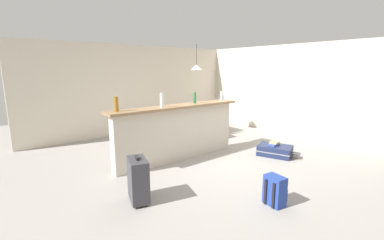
% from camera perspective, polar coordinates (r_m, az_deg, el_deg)
% --- Properties ---
extents(ground_plane, '(13.00, 13.00, 0.05)m').
position_cam_1_polar(ground_plane, '(5.75, 4.04, -8.05)').
color(ground_plane, gray).
extents(wall_back, '(6.60, 0.10, 2.50)m').
position_cam_1_polar(wall_back, '(7.96, -10.99, 6.58)').
color(wall_back, beige).
rests_on(wall_back, ground_plane).
extents(wall_right, '(0.10, 6.00, 2.50)m').
position_cam_1_polar(wall_right, '(8.01, 19.01, 6.20)').
color(wall_right, beige).
rests_on(wall_right, ground_plane).
extents(partition_half_wall, '(2.80, 0.20, 1.08)m').
position_cam_1_polar(partition_half_wall, '(5.42, -3.04, -2.99)').
color(partition_half_wall, beige).
rests_on(partition_half_wall, ground_plane).
extents(bar_countertop, '(2.96, 0.40, 0.05)m').
position_cam_1_polar(bar_countertop, '(5.31, -3.11, 2.93)').
color(bar_countertop, '#93704C').
rests_on(bar_countertop, partition_half_wall).
extents(bottle_amber, '(0.07, 0.07, 0.26)m').
position_cam_1_polar(bottle_amber, '(4.72, -16.07, 3.34)').
color(bottle_amber, '#9E661E').
rests_on(bottle_amber, bar_countertop).
extents(bottle_white, '(0.07, 0.07, 0.27)m').
position_cam_1_polar(bottle_white, '(5.06, -6.57, 4.29)').
color(bottle_white, silver).
rests_on(bottle_white, bar_countertop).
extents(bottle_green, '(0.06, 0.06, 0.23)m').
position_cam_1_polar(bottle_green, '(5.58, 0.58, 4.83)').
color(bottle_green, '#2D6B38').
rests_on(bottle_green, bar_countertop).
extents(bottle_clear, '(0.07, 0.07, 0.21)m').
position_cam_1_polar(bottle_clear, '(6.14, 6.41, 5.23)').
color(bottle_clear, silver).
rests_on(bottle_clear, bar_countertop).
extents(dining_table, '(1.10, 0.80, 0.74)m').
position_cam_1_polar(dining_table, '(7.51, 1.32, 1.87)').
color(dining_table, '#332319').
rests_on(dining_table, ground_plane).
extents(dining_chair_near_partition, '(0.41, 0.41, 0.93)m').
position_cam_1_polar(dining_chair_near_partition, '(7.07, 3.79, 0.18)').
color(dining_chair_near_partition, black).
rests_on(dining_chair_near_partition, ground_plane).
extents(pendant_lamp, '(0.34, 0.34, 0.74)m').
position_cam_1_polar(pendant_lamp, '(7.38, 0.97, 11.31)').
color(pendant_lamp, black).
extents(suitcase_flat_navy, '(0.71, 0.89, 0.22)m').
position_cam_1_polar(suitcase_flat_navy, '(6.02, 17.53, -6.30)').
color(suitcase_flat_navy, '#1E284C').
rests_on(suitcase_flat_navy, ground_plane).
extents(suitcase_upright_charcoal, '(0.36, 0.49, 0.67)m').
position_cam_1_polar(suitcase_upright_charcoal, '(3.87, -11.57, -12.48)').
color(suitcase_upright_charcoal, '#38383D').
rests_on(suitcase_upright_charcoal, ground_plane).
extents(backpack_blue, '(0.27, 0.30, 0.42)m').
position_cam_1_polar(backpack_blue, '(3.94, 17.52, -14.42)').
color(backpack_blue, '#233D93').
rests_on(backpack_blue, ground_plane).
extents(book_stack, '(0.30, 0.21, 0.07)m').
position_cam_1_polar(book_stack, '(6.00, 17.30, -4.92)').
color(book_stack, '#334C99').
rests_on(book_stack, suitcase_flat_navy).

